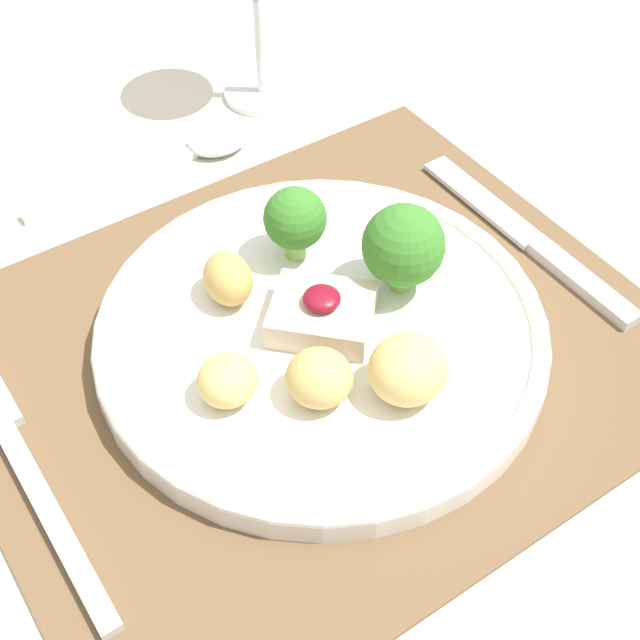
{
  "coord_description": "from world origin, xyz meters",
  "views": [
    {
      "loc": [
        -0.2,
        -0.31,
        1.21
      ],
      "look_at": [
        0.01,
        0.0,
        0.79
      ],
      "focal_mm": 50.0,
      "sensor_mm": 36.0,
      "label": 1
    }
  ],
  "objects_px": {
    "dinner_plate": "(324,323)",
    "knife": "(539,247)",
    "fork": "(23,464)",
    "spoon": "(191,151)"
  },
  "relations": [
    {
      "from": "dinner_plate",
      "to": "knife",
      "type": "height_order",
      "value": "dinner_plate"
    },
    {
      "from": "dinner_plate",
      "to": "fork",
      "type": "relative_size",
      "value": 1.39
    },
    {
      "from": "dinner_plate",
      "to": "knife",
      "type": "distance_m",
      "value": 0.18
    },
    {
      "from": "dinner_plate",
      "to": "spoon",
      "type": "bearing_deg",
      "value": 83.88
    },
    {
      "from": "dinner_plate",
      "to": "fork",
      "type": "height_order",
      "value": "dinner_plate"
    },
    {
      "from": "fork",
      "to": "dinner_plate",
      "type": "bearing_deg",
      "value": -6.44
    },
    {
      "from": "knife",
      "to": "fork",
      "type": "bearing_deg",
      "value": 176.33
    },
    {
      "from": "dinner_plate",
      "to": "knife",
      "type": "xyz_separation_m",
      "value": [
        0.17,
        -0.01,
        -0.01
      ]
    },
    {
      "from": "fork",
      "to": "spoon",
      "type": "xyz_separation_m",
      "value": [
        0.22,
        0.21,
        -0.0
      ]
    },
    {
      "from": "fork",
      "to": "knife",
      "type": "height_order",
      "value": "knife"
    }
  ]
}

